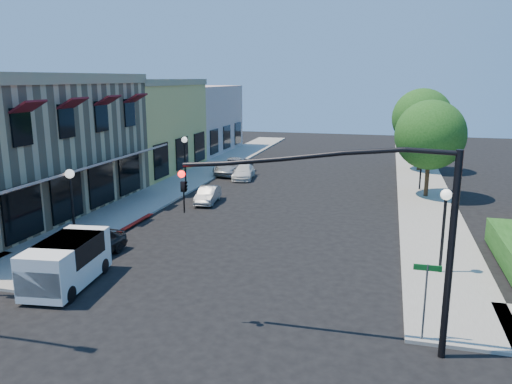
% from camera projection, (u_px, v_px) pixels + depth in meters
% --- Properties ---
extents(ground, '(120.00, 120.00, 0.00)m').
position_uv_depth(ground, '(163.00, 345.00, 14.94)').
color(ground, black).
rests_on(ground, ground).
extents(sidewalk_left, '(3.50, 50.00, 0.12)m').
position_uv_depth(sidewalk_left, '(206.00, 171.00, 42.56)').
color(sidewalk_left, gray).
rests_on(sidewalk_left, ground).
extents(sidewalk_right, '(3.50, 50.00, 0.12)m').
position_uv_depth(sidewalk_right, '(421.00, 182.00, 38.16)').
color(sidewalk_right, gray).
rests_on(sidewalk_right, ground).
extents(curb_red_strip, '(0.25, 10.00, 0.06)m').
position_uv_depth(curb_red_strip, '(104.00, 243.00, 24.21)').
color(curb_red_strip, maroon).
rests_on(curb_red_strip, ground).
extents(yellow_stucco_building, '(10.00, 12.00, 7.60)m').
position_uv_depth(yellow_stucco_building, '(126.00, 126.00, 42.47)').
color(yellow_stucco_building, '#D1B85E').
rests_on(yellow_stucco_building, ground).
extents(pink_stucco_building, '(10.00, 12.00, 7.00)m').
position_uv_depth(pink_stucco_building, '(182.00, 119.00, 53.84)').
color(pink_stucco_building, '#C9A598').
rests_on(pink_stucco_building, ground).
extents(street_tree_a, '(4.56, 4.56, 6.48)m').
position_uv_depth(street_tree_a, '(430.00, 135.00, 32.52)').
color(street_tree_a, '#382516').
rests_on(street_tree_a, ground).
extents(street_tree_b, '(4.94, 4.94, 7.02)m').
position_uv_depth(street_tree_b, '(422.00, 118.00, 41.86)').
color(street_tree_b, '#382516').
rests_on(street_tree_b, ground).
extents(signal_mast_arm, '(8.01, 0.39, 6.00)m').
position_uv_depth(signal_mast_arm, '(372.00, 215.00, 13.97)').
color(signal_mast_arm, black).
rests_on(signal_mast_arm, ground).
extents(street_name_sign, '(0.80, 0.06, 2.50)m').
position_uv_depth(street_name_sign, '(426.00, 290.00, 14.75)').
color(street_name_sign, '#595B5E').
rests_on(street_name_sign, ground).
extents(lamppost_left_near, '(0.44, 0.44, 3.57)m').
position_uv_depth(lamppost_left_near, '(71.00, 186.00, 24.00)').
color(lamppost_left_near, black).
rests_on(lamppost_left_near, ground).
extents(lamppost_left_far, '(0.44, 0.44, 3.57)m').
position_uv_depth(lamppost_left_far, '(185.00, 148.00, 37.19)').
color(lamppost_left_far, black).
rests_on(lamppost_left_far, ground).
extents(lamppost_right_near, '(0.44, 0.44, 3.57)m').
position_uv_depth(lamppost_right_near, '(445.00, 210.00, 19.73)').
color(lamppost_right_near, black).
rests_on(lamppost_right_near, ground).
extents(lamppost_right_far, '(0.44, 0.44, 3.57)m').
position_uv_depth(lamppost_right_far, '(422.00, 153.00, 34.80)').
color(lamppost_right_far, black).
rests_on(lamppost_right_far, ground).
extents(white_van, '(2.25, 4.26, 1.81)m').
position_uv_depth(white_van, '(66.00, 260.00, 18.99)').
color(white_van, white).
rests_on(white_van, ground).
extents(parked_car_a, '(1.82, 3.70, 1.21)m').
position_uv_depth(parked_car_a, '(93.00, 245.00, 22.01)').
color(parked_car_a, black).
rests_on(parked_car_a, ground).
extents(parked_car_b, '(1.44, 3.27, 1.05)m').
position_uv_depth(parked_car_b, '(208.00, 195.00, 31.89)').
color(parked_car_b, '#979A9C').
rests_on(parked_car_b, ground).
extents(parked_car_c, '(1.98, 3.86, 1.07)m').
position_uv_depth(parked_car_c, '(244.00, 172.00, 39.57)').
color(parked_car_c, silver).
rests_on(parked_car_c, ground).
extents(parked_car_d, '(2.45, 4.87, 1.32)m').
position_uv_depth(parked_car_d, '(233.00, 166.00, 41.43)').
color(parked_car_d, '#9EA1A3').
rests_on(parked_car_d, ground).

